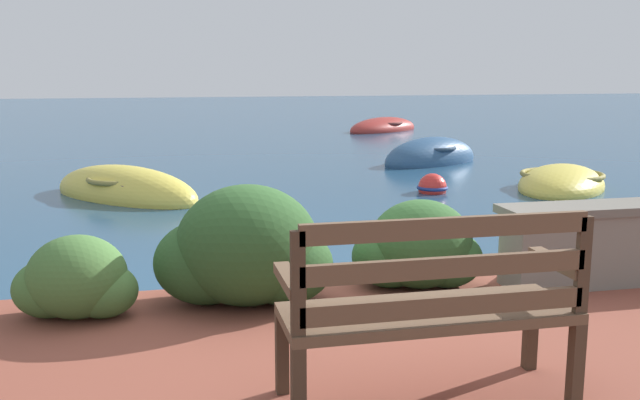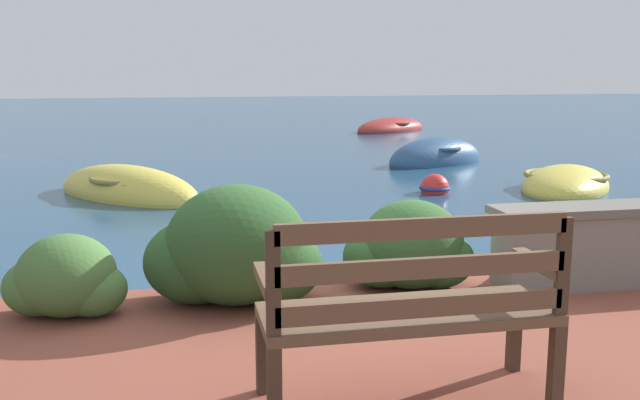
{
  "view_description": "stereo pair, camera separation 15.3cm",
  "coord_description": "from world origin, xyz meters",
  "px_view_note": "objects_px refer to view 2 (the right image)",
  "views": [
    {
      "loc": [
        -1.12,
        -4.99,
        1.77
      ],
      "look_at": [
        0.73,
        3.3,
        0.2
      ],
      "focal_mm": 40.0,
      "sensor_mm": 36.0,
      "label": 1
    },
    {
      "loc": [
        -0.97,
        -5.02,
        1.77
      ],
      "look_at": [
        0.73,
        3.3,
        0.2
      ],
      "focal_mm": 40.0,
      "sensor_mm": 36.0,
      "label": 2
    }
  ],
  "objects_px": {
    "mooring_buoy": "(435,188)",
    "rowboat_mid": "(128,192)",
    "rowboat_nearest": "(565,186)",
    "rowboat_far": "(436,160)",
    "park_bench": "(411,305)",
    "rowboat_distant": "(391,129)"
  },
  "relations": [
    {
      "from": "rowboat_nearest",
      "to": "rowboat_far",
      "type": "xyz_separation_m",
      "value": [
        -0.85,
        3.13,
        0.02
      ]
    },
    {
      "from": "rowboat_mid",
      "to": "park_bench",
      "type": "bearing_deg",
      "value": -28.82
    },
    {
      "from": "park_bench",
      "to": "rowboat_distant",
      "type": "distance_m",
      "value": 17.4
    },
    {
      "from": "rowboat_mid",
      "to": "rowboat_far",
      "type": "xyz_separation_m",
      "value": [
        5.46,
        2.48,
        0.01
      ]
    },
    {
      "from": "park_bench",
      "to": "rowboat_nearest",
      "type": "height_order",
      "value": "park_bench"
    },
    {
      "from": "rowboat_nearest",
      "to": "rowboat_mid",
      "type": "xyz_separation_m",
      "value": [
        -6.31,
        0.64,
        0.01
      ]
    },
    {
      "from": "mooring_buoy",
      "to": "rowboat_mid",
      "type": "bearing_deg",
      "value": 172.82
    },
    {
      "from": "park_bench",
      "to": "rowboat_nearest",
      "type": "bearing_deg",
      "value": 53.4
    },
    {
      "from": "rowboat_far",
      "to": "rowboat_distant",
      "type": "height_order",
      "value": "rowboat_far"
    },
    {
      "from": "rowboat_mid",
      "to": "rowboat_distant",
      "type": "distance_m",
      "value": 11.64
    },
    {
      "from": "rowboat_distant",
      "to": "park_bench",
      "type": "bearing_deg",
      "value": -143.88
    },
    {
      "from": "rowboat_mid",
      "to": "rowboat_far",
      "type": "relative_size",
      "value": 1.08
    },
    {
      "from": "park_bench",
      "to": "rowboat_distant",
      "type": "xyz_separation_m",
      "value": [
        5.05,
        16.64,
        -0.64
      ]
    },
    {
      "from": "rowboat_mid",
      "to": "mooring_buoy",
      "type": "distance_m",
      "value": 4.34
    },
    {
      "from": "park_bench",
      "to": "rowboat_far",
      "type": "xyz_separation_m",
      "value": [
        3.77,
        9.63,
        -0.63
      ]
    },
    {
      "from": "rowboat_nearest",
      "to": "rowboat_far",
      "type": "distance_m",
      "value": 3.24
    },
    {
      "from": "rowboat_distant",
      "to": "mooring_buoy",
      "type": "height_order",
      "value": "rowboat_distant"
    },
    {
      "from": "park_bench",
      "to": "rowboat_nearest",
      "type": "xyz_separation_m",
      "value": [
        4.62,
        6.51,
        -0.65
      ]
    },
    {
      "from": "rowboat_nearest",
      "to": "mooring_buoy",
      "type": "bearing_deg",
      "value": -54.0
    },
    {
      "from": "rowboat_far",
      "to": "park_bench",
      "type": "bearing_deg",
      "value": -138.08
    },
    {
      "from": "park_bench",
      "to": "rowboat_mid",
      "type": "relative_size",
      "value": 0.52
    },
    {
      "from": "rowboat_mid",
      "to": "rowboat_distant",
      "type": "bearing_deg",
      "value": 102.42
    }
  ]
}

